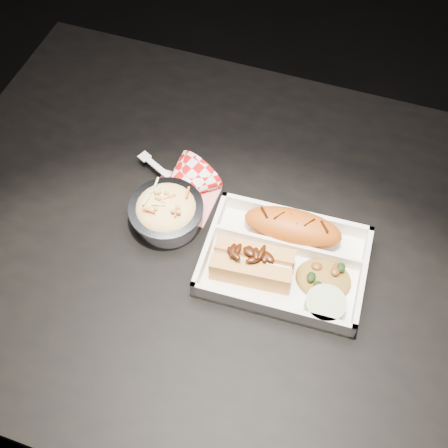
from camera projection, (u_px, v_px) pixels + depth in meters
The scene contains 9 objects.
floor at pixel (251, 389), 1.56m from camera, with size 4.00×4.00×0.05m, color black.
dining_table at pixel (266, 273), 0.99m from camera, with size 1.20×0.80×0.75m.
food_tray at pixel (284, 263), 0.88m from camera, with size 0.26×0.19×0.04m.
fried_pastry at pixel (293, 227), 0.89m from camera, with size 0.16×0.06×0.05m, color #C75813.
hotdog at pixel (252, 263), 0.86m from camera, with size 0.13×0.07×0.06m.
fried_rice_mound at pixel (324, 276), 0.86m from camera, with size 0.09×0.07×0.03m, color #A67C30.
cupcake_liner at pixel (325, 306), 0.83m from camera, with size 0.06×0.06×0.03m, color #B7CB9A.
foil_coleslaw_cup at pixel (166, 211), 0.91m from camera, with size 0.12×0.12×0.07m.
napkin_fork at pixel (179, 187), 0.96m from camera, with size 0.16×0.14×0.10m.
Camera 1 is at (0.08, -0.47, 1.53)m, focal length 45.00 mm.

